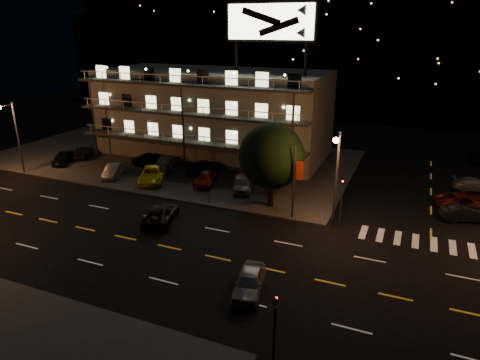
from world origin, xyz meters
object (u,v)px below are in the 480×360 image
at_px(lot_car_4, 242,183).
at_px(road_car_west, 161,214).
at_px(side_car_0, 467,213).
at_px(road_car_east, 249,282).
at_px(lot_car_7, 167,162).
at_px(lot_car_2, 153,174).
at_px(tree, 271,158).

xyz_separation_m(lot_car_4, road_car_west, (-3.60, -8.99, -0.21)).
relative_size(side_car_0, road_car_east, 1.01).
bearing_deg(lot_car_7, lot_car_2, 82.58).
xyz_separation_m(tree, lot_car_2, (-13.49, 1.35, -3.76)).
relative_size(lot_car_2, road_car_east, 1.28).
height_order(lot_car_7, side_car_0, lot_car_7).
relative_size(tree, lot_car_2, 1.42).
bearing_deg(side_car_0, road_car_east, 122.24).
xyz_separation_m(lot_car_2, road_car_west, (6.08, -7.89, -0.22)).
bearing_deg(road_car_east, lot_car_7, 121.89).
distance_m(tree, road_car_east, 14.09).
distance_m(lot_car_4, side_car_0, 20.16).
distance_m(tree, lot_car_7, 16.06).
bearing_deg(side_car_0, lot_car_4, 73.55).
relative_size(lot_car_2, lot_car_7, 1.03).
bearing_deg(tree, road_car_east, -76.29).
distance_m(tree, lot_car_4, 5.89).
xyz_separation_m(tree, road_car_west, (-7.41, -6.54, -3.98)).
xyz_separation_m(road_car_east, road_car_west, (-10.61, 6.60, -0.04)).
bearing_deg(road_car_west, tree, -155.31).
xyz_separation_m(lot_car_4, side_car_0, (20.12, 1.13, -0.19)).
distance_m(side_car_0, road_car_east, 21.25).
relative_size(lot_car_4, road_car_west, 0.89).
bearing_deg(lot_car_2, side_car_0, -20.21).
xyz_separation_m(lot_car_4, road_car_east, (7.01, -15.59, -0.17)).
height_order(lot_car_4, road_car_east, lot_car_4).
bearing_deg(lot_car_2, lot_car_4, -18.02).
bearing_deg(lot_car_4, lot_car_2, 164.18).
xyz_separation_m(lot_car_7, road_car_west, (7.12, -12.27, -0.22)).
bearing_deg(lot_car_2, tree, -30.22).
distance_m(lot_car_2, side_car_0, 29.89).
bearing_deg(road_car_west, road_car_east, 131.36).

